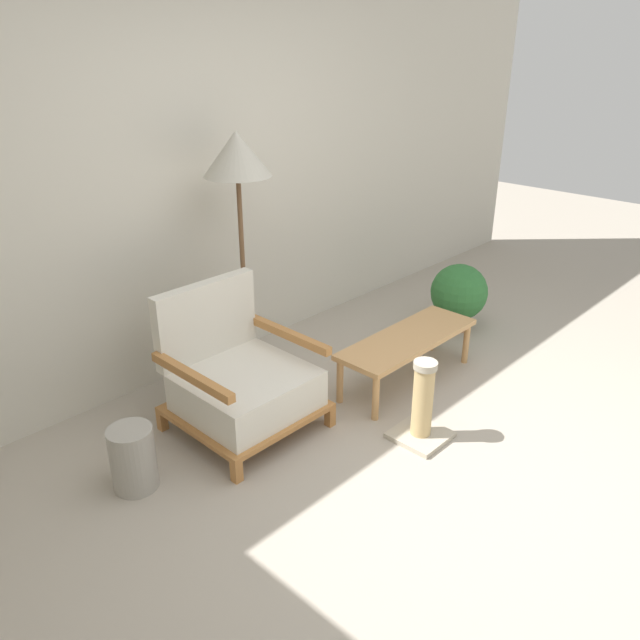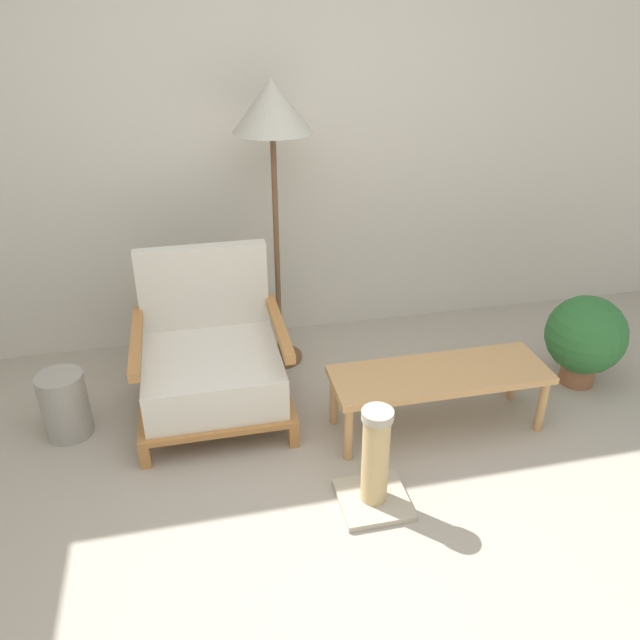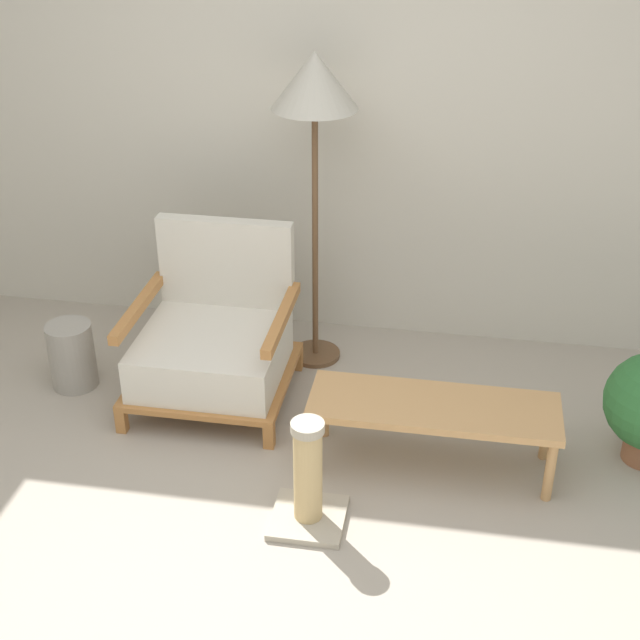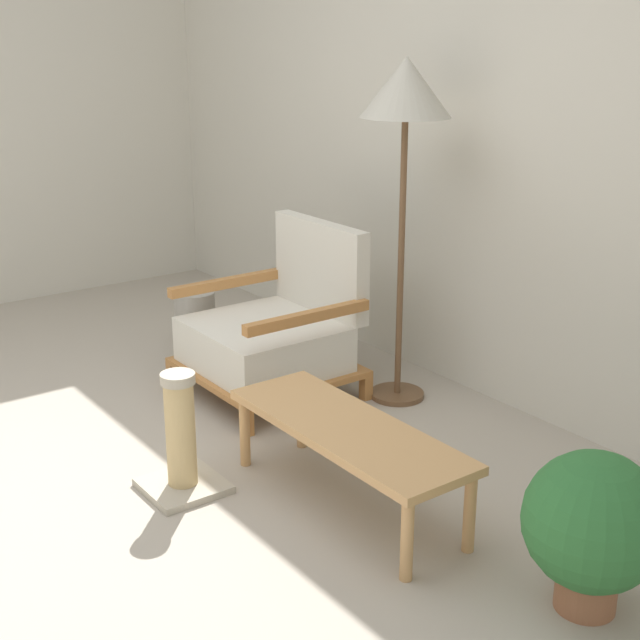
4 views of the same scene
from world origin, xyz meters
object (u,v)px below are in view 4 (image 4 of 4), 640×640
at_px(armchair, 274,332).
at_px(potted_plant, 593,525).
at_px(vase, 195,322).
at_px(floor_lamp, 406,104).
at_px(scratching_post, 181,445).
at_px(coffee_table, 347,435).

relative_size(armchair, potted_plant, 1.56).
bearing_deg(vase, potted_plant, -2.91).
distance_m(floor_lamp, scratching_post, 1.81).
relative_size(coffee_table, vase, 3.15).
xyz_separation_m(coffee_table, scratching_post, (-0.48, -0.46, -0.10)).
relative_size(floor_lamp, potted_plant, 3.06).
distance_m(potted_plant, scratching_post, 1.59).
relative_size(floor_lamp, coffee_table, 1.49).
xyz_separation_m(floor_lamp, scratching_post, (0.20, -1.31, -1.24)).
relative_size(armchair, floor_lamp, 0.51).
distance_m(armchair, floor_lamp, 1.28).
bearing_deg(armchair, scratching_post, -53.61).
height_order(coffee_table, potted_plant, potted_plant).
xyz_separation_m(potted_plant, scratching_post, (-1.44, -0.67, -0.11)).
xyz_separation_m(armchair, scratching_post, (0.63, -0.86, -0.12)).
distance_m(armchair, coffee_table, 1.18).
bearing_deg(scratching_post, potted_plant, 25.10).
relative_size(armchair, scratching_post, 1.68).
bearing_deg(potted_plant, floor_lamp, 158.89).
height_order(floor_lamp, potted_plant, floor_lamp).
bearing_deg(scratching_post, coffee_table, 43.93).
xyz_separation_m(floor_lamp, coffee_table, (0.68, -0.85, -1.14)).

